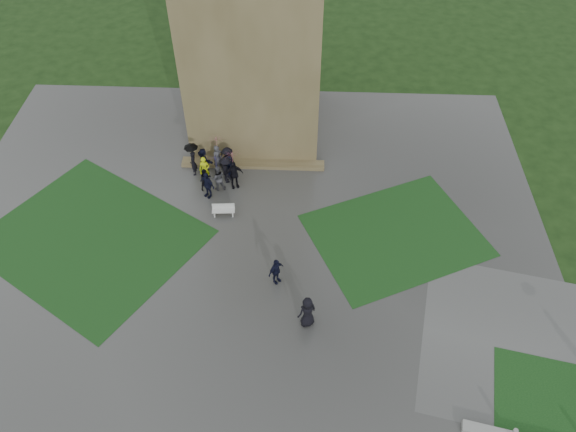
{
  "coord_description": "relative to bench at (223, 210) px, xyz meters",
  "views": [
    {
      "loc": [
        3.34,
        -16.15,
        23.52
      ],
      "look_at": [
        2.45,
        5.11,
        1.2
      ],
      "focal_mm": 35.0,
      "sensor_mm": 36.0,
      "label": 1
    }
  ],
  "objects": [
    {
      "name": "lawn_inset_right",
      "position": [
        9.82,
        -1.2,
        -0.38
      ],
      "size": [
        11.12,
        10.15,
        0.01
      ],
      "primitive_type": "cube",
      "rotation": [
        0.0,
        0.0,
        0.44
      ],
      "color": "#123513",
      "rests_on": "plaza"
    },
    {
      "name": "tower_plinth",
      "position": [
        1.32,
        4.4,
        -0.28
      ],
      "size": [
        9.0,
        0.8,
        0.22
      ],
      "primitive_type": "cube",
      "color": "brown",
      "rests_on": "plaza"
    },
    {
      "name": "bench",
      "position": [
        0.0,
        0.0,
        0.0
      ],
      "size": [
        1.33,
        0.5,
        0.76
      ],
      "rotation": [
        0.0,
        0.0,
        0.07
      ],
      "color": "silver",
      "rests_on": "plaza"
    },
    {
      "name": "pedestrian_mid",
      "position": [
        3.31,
        -4.68,
        0.46
      ],
      "size": [
        1.09,
        1.11,
        1.69
      ],
      "primitive_type": "imported",
      "rotation": [
        0.0,
        0.0,
        0.82
      ],
      "color": "black",
      "rests_on": "plaza"
    },
    {
      "name": "plaza",
      "position": [
        1.32,
        -4.2,
        -0.4
      ],
      "size": [
        34.0,
        34.0,
        0.02
      ],
      "primitive_type": "cube",
      "color": "#353533",
      "rests_on": "ground"
    },
    {
      "name": "visitor_cluster",
      "position": [
        -0.62,
        2.92,
        0.82
      ],
      "size": [
        3.67,
        3.65,
        2.67
      ],
      "color": "black",
      "rests_on": "plaza"
    },
    {
      "name": "pedestrian_near",
      "position": [
        4.95,
        -7.15,
        0.57
      ],
      "size": [
        1.13,
        1.02,
        1.92
      ],
      "primitive_type": "imported",
      "rotation": [
        0.0,
        0.0,
        3.67
      ],
      "color": "black",
      "rests_on": "plaza"
    },
    {
      "name": "lawn_inset_left",
      "position": [
        -7.18,
        -2.2,
        -0.38
      ],
      "size": [
        14.1,
        13.46,
        0.01
      ],
      "primitive_type": "cube",
      "rotation": [
        0.0,
        0.0,
        -0.56
      ],
      "color": "#123513",
      "rests_on": "plaza"
    },
    {
      "name": "ground",
      "position": [
        1.32,
        -6.2,
        -0.41
      ],
      "size": [
        120.0,
        120.0,
        0.0
      ],
      "primitive_type": "plane",
      "color": "black"
    }
  ]
}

